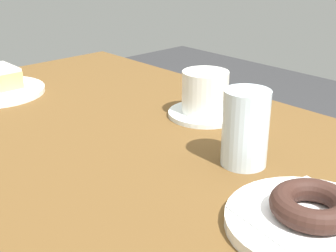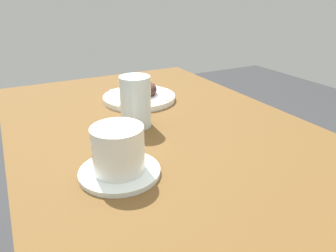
% 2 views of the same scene
% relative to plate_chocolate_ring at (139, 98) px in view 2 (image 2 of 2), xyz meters
% --- Properties ---
extents(table, '(1.22, 0.65, 0.76)m').
position_rel_plate_chocolate_ring_xyz_m(table, '(-0.31, 0.03, -0.09)').
color(table, brown).
rests_on(table, ground_plane).
extents(plate_chocolate_ring, '(0.20, 0.20, 0.01)m').
position_rel_plate_chocolate_ring_xyz_m(plate_chocolate_ring, '(0.00, 0.00, 0.00)').
color(plate_chocolate_ring, white).
rests_on(plate_chocolate_ring, table).
extents(napkin_chocolate_ring, '(0.16, 0.16, 0.00)m').
position_rel_plate_chocolate_ring_xyz_m(napkin_chocolate_ring, '(0.00, 0.00, 0.01)').
color(napkin_chocolate_ring, white).
rests_on(napkin_chocolate_ring, plate_chocolate_ring).
extents(donut_chocolate_ring, '(0.10, 0.10, 0.03)m').
position_rel_plate_chocolate_ring_xyz_m(donut_chocolate_ring, '(0.00, 0.00, 0.02)').
color(donut_chocolate_ring, '#351F19').
rests_on(donut_chocolate_ring, napkin_chocolate_ring).
extents(water_glass, '(0.07, 0.07, 0.12)m').
position_rel_plate_chocolate_ring_xyz_m(water_glass, '(-0.16, 0.08, 0.05)').
color(water_glass, silver).
rests_on(water_glass, table).
extents(coffee_cup, '(0.14, 0.14, 0.09)m').
position_rel_plate_chocolate_ring_xyz_m(coffee_cup, '(-0.34, 0.18, 0.03)').
color(coffee_cup, white).
rests_on(coffee_cup, table).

